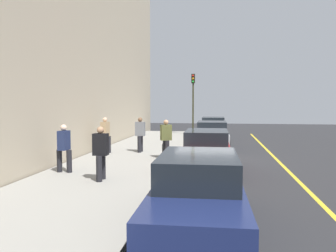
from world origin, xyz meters
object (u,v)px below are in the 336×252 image
Objects in this scene: parked_car_white at (213,127)px; pedestrian_black_coat at (101,152)px; pedestrian_tan_coat at (105,134)px; pedestrian_grey_coat at (140,134)px; parked_car_red at (206,150)px; pedestrian_olive_coat at (166,138)px; parked_car_navy at (198,192)px; pedestrian_navy_coat at (64,147)px; parked_car_silver at (212,135)px; traffic_light_pole at (193,94)px; rolling_suitcase at (165,150)px.

parked_car_white is 2.73× the size of pedestrian_black_coat.
pedestrian_black_coat is at bearing 17.35° from pedestrian_tan_coat.
parked_car_red is at bearing 45.61° from pedestrian_grey_coat.
pedestrian_tan_coat reaches higher than pedestrian_black_coat.
parked_car_white is 11.16m from pedestrian_olive_coat.
pedestrian_tan_coat reaches higher than pedestrian_olive_coat.
pedestrian_tan_coat is (9.73, -5.05, 0.31)m from parked_car_white.
pedestrian_navy_coat is at bearing -131.25° from parked_car_navy.
parked_car_silver is 7.24m from traffic_light_pole.
traffic_light_pole reaches higher than pedestrian_black_coat.
parked_car_silver is at bearing 155.48° from rolling_suitcase.
parked_car_silver is 4.39× the size of rolling_suitcase.
traffic_light_pole is at bearing 178.39° from pedestrian_olive_coat.
parked_car_red and parked_car_navy have the same top height.
rolling_suitcase is (11.00, -0.43, -2.78)m from traffic_light_pole.
parked_car_red is 4.73m from pedestrian_grey_coat.
pedestrian_grey_coat is at bearing -48.28° from parked_car_silver.
parked_car_red is 2.70× the size of pedestrian_black_coat.
pedestrian_navy_coat reaches higher than parked_car_red.
parked_car_navy is 10.20m from pedestrian_grey_coat.
pedestrian_grey_coat is 1.02× the size of pedestrian_navy_coat.
pedestrian_navy_coat is (-1.03, -1.70, -0.01)m from pedestrian_black_coat.
pedestrian_black_coat is (3.00, -3.18, 0.30)m from parked_car_red.
pedestrian_grey_coat reaches higher than parked_car_white.
parked_car_red is 0.96× the size of parked_car_navy.
parked_car_navy is (18.86, 0.01, 0.00)m from parked_car_white.
parked_car_red is 5.75m from pedestrian_tan_coat.
pedestrian_grey_coat is at bearing 106.14° from pedestrian_tan_coat.
parked_car_navy is at bearing 48.75° from pedestrian_navy_coat.
parked_car_white is at bearing 161.26° from pedestrian_navy_coat.
parked_car_silver is at bearing 131.72° from pedestrian_grey_coat.
pedestrian_grey_coat is at bearing -138.31° from pedestrian_olive_coat.
pedestrian_grey_coat is 0.37× the size of traffic_light_pole.
parked_car_white is 4.80× the size of rolling_suitcase.
pedestrian_black_coat is (-3.30, -3.24, 0.30)m from parked_car_navy.
parked_car_silver is at bearing 179.28° from parked_car_red.
pedestrian_grey_coat is at bearing -160.34° from parked_car_navy.
parked_car_white is at bearing 152.54° from pedestrian_tan_coat.
traffic_light_pole reaches higher than parked_car_white.
pedestrian_black_coat reaches higher than parked_car_white.
pedestrian_tan_coat is at bearing -150.99° from parked_car_navy.
pedestrian_black_coat is 6.11m from pedestrian_tan_coat.
parked_car_navy is 1.04× the size of traffic_light_pole.
pedestrian_olive_coat is at bearing 41.69° from pedestrian_grey_coat.
parked_car_white reaches higher than rolling_suitcase.
pedestrian_tan_coat is (0.47, -1.63, 0.01)m from pedestrian_grey_coat.
pedestrian_black_coat is at bearing -19.18° from parked_car_silver.
pedestrian_black_coat is at bearing -11.74° from parked_car_white.
traffic_light_pole reaches higher than pedestrian_tan_coat.
traffic_light_pole is 4.77× the size of rolling_suitcase.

